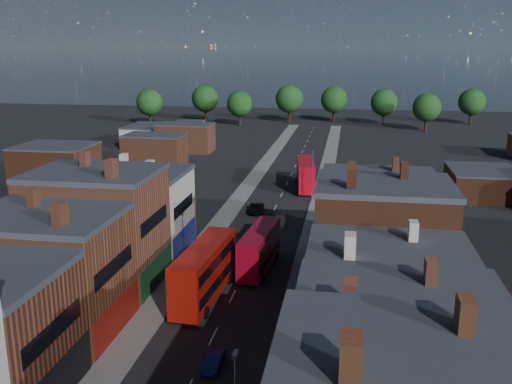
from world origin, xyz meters
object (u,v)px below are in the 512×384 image
(bus_2, at_px, (305,174))
(car_2, at_px, (256,209))
(car_3, at_px, (279,221))
(bus_0, at_px, (204,271))
(car_1, at_px, (214,362))
(bus_1, at_px, (260,248))

(bus_2, bearing_deg, car_2, -118.14)
(car_3, bearing_deg, bus_0, -102.33)
(car_1, relative_size, car_2, 0.73)
(bus_0, height_order, car_1, bus_0)
(car_3, bearing_deg, car_2, 123.70)
(bus_0, xyz_separation_m, bus_1, (4.05, 8.27, -0.42))
(bus_0, bearing_deg, car_1, -68.59)
(bus_0, relative_size, car_1, 3.68)
(bus_2, relative_size, car_3, 2.90)
(bus_0, xyz_separation_m, car_3, (4.19, 24.26, -2.28))
(bus_1, distance_m, car_1, 20.27)
(bus_1, height_order, car_1, bus_1)
(bus_2, relative_size, car_1, 3.49)
(bus_0, height_order, car_3, bus_0)
(bus_1, xyz_separation_m, car_1, (-0.30, -20.18, -1.88))
(bus_0, xyz_separation_m, car_2, (0.12, 29.82, -2.23))
(bus_1, bearing_deg, car_1, -85.82)
(bus_1, xyz_separation_m, bus_2, (2.00, 37.06, 0.25))
(bus_2, height_order, car_1, bus_2)
(car_1, bearing_deg, car_2, 95.80)
(bus_0, height_order, car_2, bus_0)
(car_1, relative_size, car_3, 0.83)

